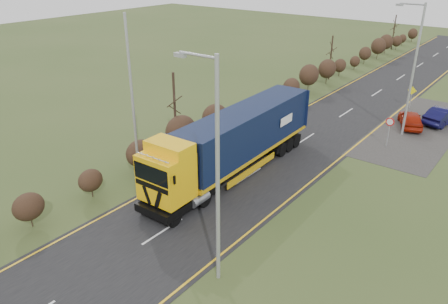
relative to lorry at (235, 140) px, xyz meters
name	(u,v)px	position (x,y,z in m)	size (l,w,h in m)	color
ground	(210,201)	(0.99, -3.83, -2.47)	(160.00, 160.00, 0.00)	#36491F
road	(293,147)	(0.99, 6.17, -2.46)	(8.00, 120.00, 0.02)	black
layby	(418,128)	(7.49, 16.17, -2.45)	(6.00, 18.00, 0.02)	#2E2B29
lane_markings	(291,148)	(0.99, 5.87, -2.44)	(7.52, 116.00, 0.01)	gold
hedgerow	(214,119)	(-5.01, 4.07, -0.85)	(2.24, 102.04, 6.05)	black
lorry	(235,140)	(0.00, 0.00, 0.00)	(3.04, 15.66, 4.35)	black
car_red_hatchback	(411,119)	(6.73, 16.14, -1.77)	(1.64, 4.09, 1.39)	#9C1A07
car_blue_sedan	(442,116)	(8.69, 18.60, -1.73)	(1.56, 4.47, 1.47)	black
streetlight_near	(215,166)	(5.44, -8.84, 3.24)	(2.17, 0.21, 10.27)	#A3A5A8
streetlight_mid	(412,65)	(6.64, 13.94, 3.27)	(2.18, 0.21, 10.33)	#A3A5A8
left_pole	(133,104)	(-4.21, -4.73, 2.84)	(0.16, 0.16, 10.61)	#A3A5A8
speed_sign	(389,127)	(6.59, 10.74, -0.82)	(0.65, 0.10, 2.36)	#A3A5A8
warning_board	(411,95)	(5.19, 21.29, -1.15)	(0.81, 0.11, 2.12)	#A3A5A8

